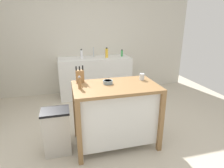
{
  "coord_description": "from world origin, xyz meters",
  "views": [
    {
      "loc": [
        -0.49,
        -2.25,
        1.71
      ],
      "look_at": [
        0.15,
        0.22,
        0.85
      ],
      "focal_mm": 30.03,
      "sensor_mm": 36.0,
      "label": 1
    }
  ],
  "objects_px": {
    "bowl_ceramic_wide": "(108,82)",
    "trash_bin": "(57,131)",
    "bottle_spray_cleaner": "(81,54)",
    "pepper_grinder": "(80,83)",
    "bottle_dish_soap": "(107,53)",
    "bottle_hand_soap": "(122,53)",
    "drinking_cup": "(142,77)",
    "kitchen_island": "(116,112)",
    "knife_block": "(80,76)",
    "sink_faucet": "(94,52)"
  },
  "relations": [
    {
      "from": "kitchen_island",
      "to": "drinking_cup",
      "type": "height_order",
      "value": "drinking_cup"
    },
    {
      "from": "kitchen_island",
      "to": "bottle_hand_soap",
      "type": "bearing_deg",
      "value": 70.5
    },
    {
      "from": "bottle_spray_cleaner",
      "to": "bottle_dish_soap",
      "type": "distance_m",
      "value": 0.57
    },
    {
      "from": "sink_faucet",
      "to": "bottle_dish_soap",
      "type": "bearing_deg",
      "value": -37.6
    },
    {
      "from": "pepper_grinder",
      "to": "bottle_spray_cleaner",
      "type": "bearing_deg",
      "value": 83.67
    },
    {
      "from": "sink_faucet",
      "to": "pepper_grinder",
      "type": "bearing_deg",
      "value": -103.67
    },
    {
      "from": "drinking_cup",
      "to": "sink_faucet",
      "type": "xyz_separation_m",
      "value": [
        -0.39,
        1.97,
        0.08
      ]
    },
    {
      "from": "kitchen_island",
      "to": "bottle_dish_soap",
      "type": "height_order",
      "value": "bottle_dish_soap"
    },
    {
      "from": "kitchen_island",
      "to": "bowl_ceramic_wide",
      "type": "height_order",
      "value": "bowl_ceramic_wide"
    },
    {
      "from": "bottle_dish_soap",
      "to": "trash_bin",
      "type": "bearing_deg",
      "value": -120.4
    },
    {
      "from": "kitchen_island",
      "to": "sink_faucet",
      "type": "height_order",
      "value": "sink_faucet"
    },
    {
      "from": "bottle_spray_cleaner",
      "to": "drinking_cup",
      "type": "bearing_deg",
      "value": -69.31
    },
    {
      "from": "bowl_ceramic_wide",
      "to": "bottle_hand_soap",
      "type": "height_order",
      "value": "bottle_hand_soap"
    },
    {
      "from": "knife_block",
      "to": "bottle_hand_soap",
      "type": "height_order",
      "value": "knife_block"
    },
    {
      "from": "knife_block",
      "to": "bottle_spray_cleaner",
      "type": "distance_m",
      "value": 1.72
    },
    {
      "from": "bottle_spray_cleaner",
      "to": "bottle_hand_soap",
      "type": "bearing_deg",
      "value": 0.78
    },
    {
      "from": "bottle_spray_cleaner",
      "to": "trash_bin",
      "type": "bearing_deg",
      "value": -105.69
    },
    {
      "from": "drinking_cup",
      "to": "bottle_hand_soap",
      "type": "bearing_deg",
      "value": 81.73
    },
    {
      "from": "drinking_cup",
      "to": "trash_bin",
      "type": "relative_size",
      "value": 0.15
    },
    {
      "from": "sink_faucet",
      "to": "bottle_spray_cleaner",
      "type": "bearing_deg",
      "value": -153.27
    },
    {
      "from": "bottle_dish_soap",
      "to": "bottle_spray_cleaner",
      "type": "bearing_deg",
      "value": 174.06
    },
    {
      "from": "knife_block",
      "to": "bottle_dish_soap",
      "type": "height_order",
      "value": "bottle_dish_soap"
    },
    {
      "from": "pepper_grinder",
      "to": "bottle_dish_soap",
      "type": "xyz_separation_m",
      "value": [
        0.78,
        1.9,
        0.04
      ]
    },
    {
      "from": "sink_faucet",
      "to": "knife_block",
      "type": "bearing_deg",
      "value": -104.72
    },
    {
      "from": "bottle_spray_cleaner",
      "to": "bowl_ceramic_wide",
      "type": "bearing_deg",
      "value": -84.86
    },
    {
      "from": "trash_bin",
      "to": "kitchen_island",
      "type": "bearing_deg",
      "value": 0.83
    },
    {
      "from": "drinking_cup",
      "to": "knife_block",
      "type": "bearing_deg",
      "value": 172.76
    },
    {
      "from": "drinking_cup",
      "to": "bottle_hand_soap",
      "type": "relative_size",
      "value": 0.56
    },
    {
      "from": "drinking_cup",
      "to": "bottle_spray_cleaner",
      "type": "distance_m",
      "value": 1.94
    },
    {
      "from": "drinking_cup",
      "to": "sink_faucet",
      "type": "distance_m",
      "value": 2.01
    },
    {
      "from": "bottle_hand_soap",
      "to": "bottle_dish_soap",
      "type": "height_order",
      "value": "bottle_dish_soap"
    },
    {
      "from": "kitchen_island",
      "to": "bottle_spray_cleaner",
      "type": "xyz_separation_m",
      "value": [
        -0.26,
        1.95,
        0.5
      ]
    },
    {
      "from": "pepper_grinder",
      "to": "bottle_spray_cleaner",
      "type": "relative_size",
      "value": 0.8
    },
    {
      "from": "pepper_grinder",
      "to": "trash_bin",
      "type": "height_order",
      "value": "pepper_grinder"
    },
    {
      "from": "drinking_cup",
      "to": "bottle_dish_soap",
      "type": "bearing_deg",
      "value": 93.91
    },
    {
      "from": "kitchen_island",
      "to": "bowl_ceramic_wide",
      "type": "bearing_deg",
      "value": 136.94
    },
    {
      "from": "kitchen_island",
      "to": "bottle_hand_soap",
      "type": "xyz_separation_m",
      "value": [
        0.7,
        1.96,
        0.48
      ]
    },
    {
      "from": "bottle_spray_cleaner",
      "to": "bottle_dish_soap",
      "type": "relative_size",
      "value": 0.9
    },
    {
      "from": "knife_block",
      "to": "bottle_spray_cleaner",
      "type": "height_order",
      "value": "knife_block"
    },
    {
      "from": "drinking_cup",
      "to": "bottle_hand_soap",
      "type": "distance_m",
      "value": 1.85
    },
    {
      "from": "bowl_ceramic_wide",
      "to": "trash_bin",
      "type": "distance_m",
      "value": 0.94
    },
    {
      "from": "bottle_dish_soap",
      "to": "sink_faucet",
      "type": "bearing_deg",
      "value": 142.4
    },
    {
      "from": "bowl_ceramic_wide",
      "to": "drinking_cup",
      "type": "relative_size",
      "value": 1.42
    },
    {
      "from": "drinking_cup",
      "to": "bowl_ceramic_wide",
      "type": "bearing_deg",
      "value": -174.25
    },
    {
      "from": "pepper_grinder",
      "to": "bottle_spray_cleaner",
      "type": "height_order",
      "value": "bottle_spray_cleaner"
    },
    {
      "from": "sink_faucet",
      "to": "bottle_hand_soap",
      "type": "xyz_separation_m",
      "value": [
        0.66,
        -0.14,
        -0.03
      ]
    },
    {
      "from": "bowl_ceramic_wide",
      "to": "bottle_spray_cleaner",
      "type": "distance_m",
      "value": 1.88
    },
    {
      "from": "kitchen_island",
      "to": "bowl_ceramic_wide",
      "type": "distance_m",
      "value": 0.44
    },
    {
      "from": "drinking_cup",
      "to": "bottle_spray_cleaner",
      "type": "relative_size",
      "value": 0.45
    },
    {
      "from": "drinking_cup",
      "to": "bottle_dish_soap",
      "type": "height_order",
      "value": "bottle_dish_soap"
    }
  ]
}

